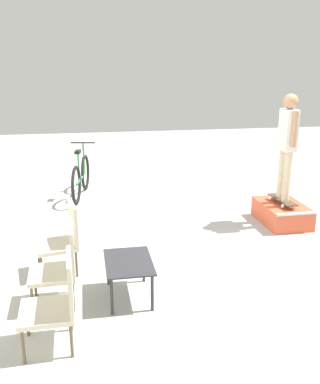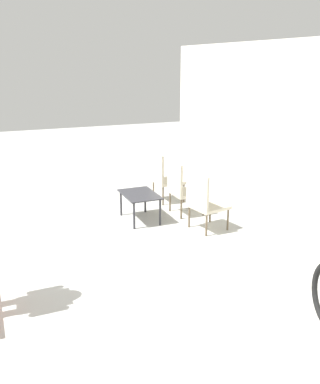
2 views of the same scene
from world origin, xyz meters
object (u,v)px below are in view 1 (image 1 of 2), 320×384
at_px(skateboard_on_ramp, 282,200).
at_px(patio_chair_right, 63,237).
at_px(skate_ramp_box, 282,213).
at_px(person_skater, 288,138).
at_px(coffee_table, 129,266).
at_px(bicycle, 81,177).
at_px(patio_chair_left, 57,300).
at_px(patio_chair_center, 61,264).

relative_size(skateboard_on_ramp, patio_chair_right, 0.78).
bearing_deg(skate_ramp_box, person_skater, 128.42).
bearing_deg(coffee_table, patio_chair_right, 43.67).
xyz_separation_m(skate_ramp_box, skateboard_on_ramp, (-0.02, 0.02, 0.26)).
bearing_deg(patio_chair_right, bicycle, 165.60).
relative_size(person_skater, patio_chair_right, 1.89).
xyz_separation_m(person_skater, patio_chair_right, (-1.20, 3.67, -1.00)).
xyz_separation_m(skateboard_on_ramp, patio_chair_left, (-2.81, 3.66, 0.07)).
bearing_deg(patio_chair_center, bicycle, 174.96).
distance_m(person_skater, patio_chair_left, 4.72).
relative_size(skate_ramp_box, patio_chair_center, 1.14).
height_order(patio_chair_left, patio_chair_right, same).
height_order(skate_ramp_box, coffee_table, coffee_table).
distance_m(coffee_table, patio_chair_center, 0.78).
bearing_deg(bicycle, patio_chair_center, -172.84).
relative_size(skate_ramp_box, coffee_table, 1.36).
bearing_deg(skate_ramp_box, skateboard_on_ramp, 128.42).
distance_m(skateboard_on_ramp, coffee_table, 3.52).
bearing_deg(bicycle, patio_chair_left, -172.37).
height_order(patio_chair_center, patio_chair_right, same).
height_order(coffee_table, patio_chair_center, patio_chair_center).
height_order(coffee_table, patio_chair_right, patio_chair_right).
bearing_deg(skate_ramp_box, patio_chair_left, 127.45).
xyz_separation_m(skate_ramp_box, coffee_table, (-2.03, 2.91, 0.23)).
bearing_deg(patio_chair_center, patio_chair_left, -2.07).
height_order(skateboard_on_ramp, coffee_table, coffee_table).
height_order(skateboard_on_ramp, bicycle, bicycle).
bearing_deg(patio_chair_left, skate_ramp_box, 125.40).
distance_m(skateboard_on_ramp, person_skater, 1.07).
height_order(skate_ramp_box, bicycle, bicycle).
distance_m(patio_chair_center, bicycle, 4.26).
height_order(skate_ramp_box, patio_chair_right, patio_chair_right).
bearing_deg(patio_chair_right, skate_ramp_box, 97.51).
distance_m(coffee_table, patio_chair_right, 1.13).
bearing_deg(skateboard_on_ramp, coffee_table, 121.49).
height_order(person_skater, patio_chair_right, person_skater).
relative_size(coffee_table, bicycle, 0.44).
xyz_separation_m(person_skater, patio_chair_center, (-2.01, 3.66, -1.00)).
relative_size(skate_ramp_box, patio_chair_right, 1.14).
bearing_deg(coffee_table, person_skater, -55.12).
bearing_deg(patio_chair_right, person_skater, 97.36).
xyz_separation_m(coffee_table, patio_chair_right, (0.82, 0.78, 0.09)).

